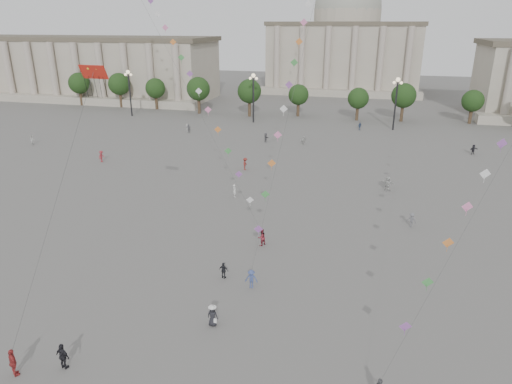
# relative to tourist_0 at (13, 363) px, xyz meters

# --- Properties ---
(ground) EXTENTS (360.00, 360.00, 0.00)m
(ground) POSITION_rel_tourist_0_xyz_m (9.78, 9.01, -0.97)
(ground) COLOR #555350
(ground) RESTS_ON ground
(hall_west) EXTENTS (84.00, 26.22, 17.20)m
(hall_west) POSITION_rel_tourist_0_xyz_m (-65.22, 102.90, 7.46)
(hall_west) COLOR #A49C8A
(hall_west) RESTS_ON ground
(hall_central) EXTENTS (48.30, 34.30, 35.50)m
(hall_central) POSITION_rel_tourist_0_xyz_m (9.78, 138.23, 13.26)
(hall_central) COLOR #A49C8A
(hall_central) RESTS_ON ground
(tree_row) EXTENTS (137.12, 5.12, 8.00)m
(tree_row) POSITION_rel_tourist_0_xyz_m (9.78, 87.01, 4.42)
(tree_row) COLOR #3A2D1D
(tree_row) RESTS_ON ground
(lamp_post_far_west) EXTENTS (2.00, 0.90, 10.65)m
(lamp_post_far_west) POSITION_rel_tourist_0_xyz_m (-35.22, 79.01, 6.38)
(lamp_post_far_west) COLOR #262628
(lamp_post_far_west) RESTS_ON ground
(lamp_post_mid_west) EXTENTS (2.00, 0.90, 10.65)m
(lamp_post_mid_west) POSITION_rel_tourist_0_xyz_m (-5.22, 79.01, 6.38)
(lamp_post_mid_west) COLOR #262628
(lamp_post_mid_west) RESTS_ON ground
(lamp_post_mid_east) EXTENTS (2.00, 0.90, 10.65)m
(lamp_post_mid_east) POSITION_rel_tourist_0_xyz_m (24.78, 79.01, 6.38)
(lamp_post_mid_east) COLOR #262628
(lamp_post_mid_east) RESTS_ON ground
(person_crowd_0) EXTENTS (0.97, 0.90, 1.60)m
(person_crowd_0) POSITION_rel_tourist_0_xyz_m (18.06, 77.01, -0.17)
(person_crowd_0) COLOR #334973
(person_crowd_0) RESTS_ON ground
(person_crowd_1) EXTENTS (1.08, 1.03, 1.76)m
(person_crowd_1) POSITION_rel_tourist_0_xyz_m (-39.31, 49.94, -0.09)
(person_crowd_1) COLOR silver
(person_crowd_1) RESTS_ON ground
(person_crowd_2) EXTENTS (0.82, 1.27, 1.85)m
(person_crowd_2) POSITION_rel_tourist_0_xyz_m (-20.87, 43.21, -0.04)
(person_crowd_2) COLOR #9E2B33
(person_crowd_2) RESTS_ON ground
(person_crowd_4) EXTENTS (1.23, 1.43, 1.56)m
(person_crowd_4) POSITION_rel_tourist_0_xyz_m (8.65, 62.32, -0.19)
(person_crowd_4) COLOR beige
(person_crowd_4) RESTS_ON ground
(person_crowd_6) EXTENTS (1.24, 1.06, 1.67)m
(person_crowd_6) POSITION_rel_tourist_0_xyz_m (25.56, 29.63, -0.13)
(person_crowd_6) COLOR slate
(person_crowd_6) RESTS_ON ground
(person_crowd_7) EXTENTS (1.88, 1.09, 1.93)m
(person_crowd_7) POSITION_rel_tourist_0_xyz_m (23.18, 40.95, -0.00)
(person_crowd_7) COLOR #BABBB6
(person_crowd_7) RESTS_ON ground
(person_crowd_9) EXTENTS (1.59, 1.27, 1.69)m
(person_crowd_9) POSITION_rel_tourist_0_xyz_m (37.44, 62.86, -0.12)
(person_crowd_9) COLOR #222227
(person_crowd_9) RESTS_ON ground
(person_crowd_10) EXTENTS (0.68, 0.70, 1.62)m
(person_crowd_10) POSITION_rel_tourist_0_xyz_m (-15.91, 66.56, -0.16)
(person_crowd_10) COLOR silver
(person_crowd_10) RESTS_ON ground
(person_crowd_12) EXTENTS (1.40, 1.58, 1.74)m
(person_crowd_12) POSITION_rel_tourist_0_xyz_m (1.54, 62.39, -0.10)
(person_crowd_12) COLOR slate
(person_crowd_12) RESTS_ON ground
(person_crowd_13) EXTENTS (0.71, 0.73, 1.69)m
(person_crowd_13) POSITION_rel_tourist_0_xyz_m (4.25, 33.56, -0.13)
(person_crowd_13) COLOR silver
(person_crowd_13) RESTS_ON ground
(person_crowd_16) EXTENTS (1.03, 0.50, 1.70)m
(person_crowd_16) POSITION_rel_tourist_0_xyz_m (-15.36, 66.02, -0.12)
(person_crowd_16) COLOR slate
(person_crowd_16) RESTS_ON ground
(person_crowd_17) EXTENTS (0.73, 1.24, 1.90)m
(person_crowd_17) POSITION_rel_tourist_0_xyz_m (2.48, 44.90, -0.02)
(person_crowd_17) COLOR maroon
(person_crowd_17) RESTS_ON ground
(tourist_0) EXTENTS (1.20, 1.03, 1.94)m
(tourist_0) POSITION_rel_tourist_0_xyz_m (0.00, 0.00, 0.00)
(tourist_0) COLOR #9F2B2B
(tourist_0) RESTS_ON ground
(tourist_1) EXTENTS (0.92, 0.47, 1.50)m
(tourist_1) POSITION_rel_tourist_0_xyz_m (9.11, 14.44, -0.22)
(tourist_1) COLOR black
(tourist_1) RESTS_ON ground
(tourist_4) EXTENTS (1.15, 0.65, 1.85)m
(tourist_4) POSITION_rel_tourist_0_xyz_m (2.63, 1.32, -0.04)
(tourist_4) COLOR black
(tourist_4) RESTS_ON ground
(kite_flyer_0) EXTENTS (1.06, 1.11, 1.80)m
(kite_flyer_0) POSITION_rel_tourist_0_xyz_m (10.81, 21.33, -0.07)
(kite_flyer_0) COLOR maroon
(kite_flyer_0) RESTS_ON ground
(kite_flyer_1) EXTENTS (1.13, 0.73, 1.65)m
(kite_flyer_1) POSITION_rel_tourist_0_xyz_m (11.84, 13.57, -0.14)
(kite_flyer_1) COLOR #3A4A83
(kite_flyer_1) RESTS_ON ground
(hat_person) EXTENTS (0.82, 0.60, 1.69)m
(hat_person) POSITION_rel_tourist_0_xyz_m (10.41, 7.92, -0.10)
(hat_person) COLOR black
(hat_person) RESTS_ON ground
(dragon_kite) EXTENTS (2.24, 6.23, 19.82)m
(dragon_kite) POSITION_rel_tourist_0_xyz_m (0.43, 11.62, 15.76)
(dragon_kite) COLOR red
(dragon_kite) RESTS_ON ground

